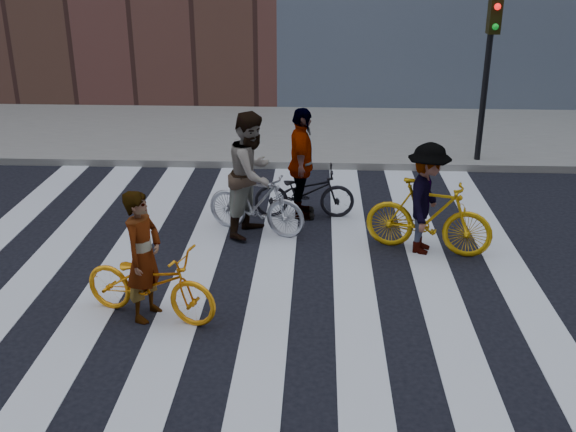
# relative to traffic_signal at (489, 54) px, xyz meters

# --- Properties ---
(ground) EXTENTS (100.00, 100.00, 0.00)m
(ground) POSITION_rel_traffic_signal_xyz_m (-4.40, -5.32, -2.28)
(ground) COLOR black
(ground) RESTS_ON ground
(sidewalk_far) EXTENTS (100.00, 5.00, 0.15)m
(sidewalk_far) POSITION_rel_traffic_signal_xyz_m (-4.40, 2.18, -2.20)
(sidewalk_far) COLOR gray
(sidewalk_far) RESTS_ON ground
(zebra_crosswalk) EXTENTS (8.25, 10.00, 0.01)m
(zebra_crosswalk) POSITION_rel_traffic_signal_xyz_m (-4.40, -5.32, -2.27)
(zebra_crosswalk) COLOR silver
(zebra_crosswalk) RESTS_ON ground
(traffic_signal) EXTENTS (0.22, 0.42, 3.33)m
(traffic_signal) POSITION_rel_traffic_signal_xyz_m (0.00, 0.00, 0.00)
(traffic_signal) COLOR black
(traffic_signal) RESTS_ON ground
(bike_yellow_left) EXTENTS (1.86, 1.12, 0.92)m
(bike_yellow_left) POSITION_rel_traffic_signal_xyz_m (-5.26, -6.21, -1.82)
(bike_yellow_left) COLOR orange
(bike_yellow_left) RESTS_ON ground
(bike_silver_mid) EXTENTS (1.71, 1.04, 1.00)m
(bike_silver_mid) POSITION_rel_traffic_signal_xyz_m (-4.22, -3.57, -1.78)
(bike_silver_mid) COLOR #A4A5AE
(bike_silver_mid) RESTS_ON ground
(bike_yellow_right) EXTENTS (1.92, 1.05, 1.11)m
(bike_yellow_right) POSITION_rel_traffic_signal_xyz_m (-1.63, -4.15, -1.72)
(bike_yellow_right) COLOR #D3970B
(bike_yellow_right) RESTS_ON ground
(bike_dark_rear) EXTENTS (1.68, 0.64, 0.87)m
(bike_dark_rear) POSITION_rel_traffic_signal_xyz_m (-3.48, -2.87, -1.84)
(bike_dark_rear) COLOR black
(bike_dark_rear) RESTS_ON ground
(rider_left) EXTENTS (0.55, 0.69, 1.63)m
(rider_left) POSITION_rel_traffic_signal_xyz_m (-5.31, -6.21, -1.46)
(rider_left) COLOR slate
(rider_left) RESTS_ON ground
(rider_mid) EXTENTS (1.03, 1.15, 1.95)m
(rider_mid) POSITION_rel_traffic_signal_xyz_m (-4.27, -3.57, -1.30)
(rider_mid) COLOR slate
(rider_mid) RESTS_ON ground
(rider_right) EXTENTS (0.91, 1.21, 1.66)m
(rider_right) POSITION_rel_traffic_signal_xyz_m (-1.68, -4.15, -1.45)
(rider_right) COLOR slate
(rider_right) RESTS_ON ground
(rider_rear) EXTENTS (0.49, 1.10, 1.85)m
(rider_rear) POSITION_rel_traffic_signal_xyz_m (-3.53, -2.87, -1.35)
(rider_rear) COLOR slate
(rider_rear) RESTS_ON ground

